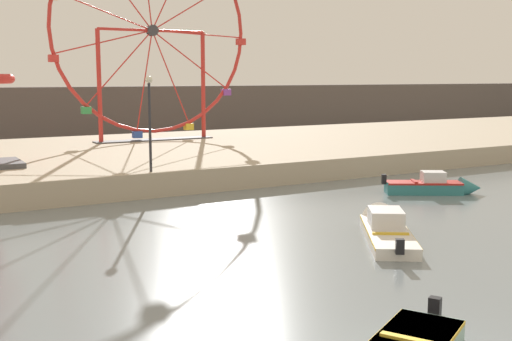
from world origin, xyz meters
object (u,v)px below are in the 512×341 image
at_px(motorboat_white_red_stripe, 383,225).
at_px(promenade_lamp_far, 150,110).
at_px(ferris_wheel_red_frame, 152,34).
at_px(motorboat_teal_painted, 436,186).

height_order(motorboat_white_red_stripe, promenade_lamp_far, promenade_lamp_far).
bearing_deg(ferris_wheel_red_frame, motorboat_teal_painted, -71.86).
distance_m(ferris_wheel_red_frame, promenade_lamp_far, 14.81).
bearing_deg(motorboat_teal_painted, ferris_wheel_red_frame, 139.40).
bearing_deg(promenade_lamp_far, ferris_wheel_red_frame, 68.47).
bearing_deg(motorboat_teal_painted, promenade_lamp_far, -175.62).
height_order(motorboat_white_red_stripe, ferris_wheel_red_frame, ferris_wheel_red_frame).
height_order(motorboat_white_red_stripe, motorboat_teal_painted, motorboat_teal_painted).
xyz_separation_m(motorboat_white_red_stripe, motorboat_teal_painted, (6.98, 4.46, 0.09)).
relative_size(motorboat_white_red_stripe, ferris_wheel_red_frame, 0.41).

